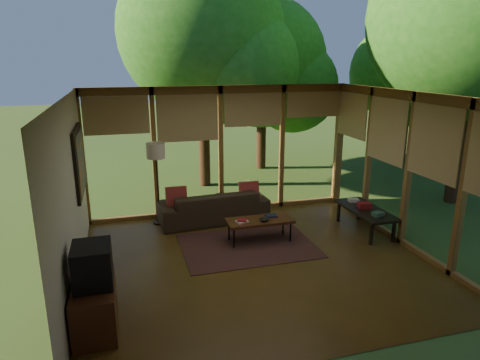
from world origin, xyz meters
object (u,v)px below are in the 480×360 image
object	(u,v)px
television	(92,265)
floor_lamp	(156,155)
media_cabinet	(95,306)
sofa	(213,206)
side_console	(365,211)
coffee_table	(260,221)

from	to	relation	value
television	floor_lamp	world-z (taller)	floor_lamp
media_cabinet	sofa	bearing A→B (deg)	55.56
sofa	side_console	xyz separation A→B (m)	(2.69, -1.34, 0.09)
side_console	floor_lamp	bearing A→B (deg)	158.20
side_console	media_cabinet	bearing A→B (deg)	-159.31
floor_lamp	media_cabinet	bearing A→B (deg)	-108.06
coffee_table	media_cabinet	bearing A→B (deg)	-145.12
media_cabinet	floor_lamp	world-z (taller)	floor_lamp
television	coffee_table	distance (m)	3.39
side_console	television	bearing A→B (deg)	-159.23
sofa	television	xyz separation A→B (m)	(-2.16, -3.18, 0.53)
floor_lamp	side_console	bearing A→B (deg)	-21.80
sofa	side_console	size ratio (longest dim) A/B	1.57
television	coffee_table	xyz separation A→B (m)	(2.75, 1.93, -0.46)
sofa	floor_lamp	size ratio (longest dim) A/B	1.33
media_cabinet	floor_lamp	bearing A→B (deg)	71.94
sofa	media_cabinet	distance (m)	3.85
television	floor_lamp	xyz separation A→B (m)	(1.07, 3.35, 0.56)
media_cabinet	side_console	size ratio (longest dim) A/B	0.71
floor_lamp	coffee_table	bearing A→B (deg)	-40.37
media_cabinet	television	xyz separation A→B (m)	(0.02, 0.00, 0.55)
media_cabinet	coffee_table	size ratio (longest dim) A/B	0.83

